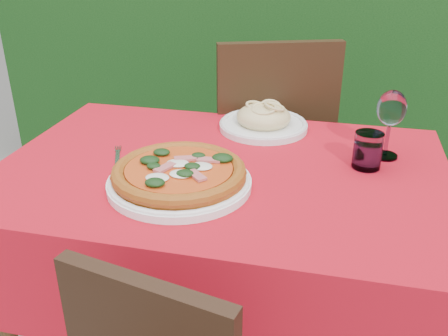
% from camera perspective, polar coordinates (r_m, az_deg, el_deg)
% --- Properties ---
extents(hedge, '(3.20, 0.55, 1.78)m').
position_cam_1_polar(hedge, '(2.84, 7.37, 16.65)').
color(hedge, black).
rests_on(hedge, ground).
extents(dining_table, '(1.26, 0.86, 0.75)m').
position_cam_1_polar(dining_table, '(1.48, -0.31, -5.08)').
color(dining_table, '#422815').
rests_on(dining_table, ground).
extents(chair_far, '(0.58, 0.58, 1.00)m').
position_cam_1_polar(chair_far, '(2.03, 5.30, 2.91)').
color(chair_far, black).
rests_on(chair_far, ground).
extents(pizza_plate, '(0.37, 0.37, 0.07)m').
position_cam_1_polar(pizza_plate, '(1.29, -5.14, -0.87)').
color(pizza_plate, white).
rests_on(pizza_plate, dining_table).
extents(pasta_plate, '(0.29, 0.29, 0.08)m').
position_cam_1_polar(pasta_plate, '(1.67, 4.54, 5.43)').
color(pasta_plate, white).
rests_on(pasta_plate, dining_table).
extents(water_glass, '(0.08, 0.08, 0.10)m').
position_cam_1_polar(water_glass, '(1.44, 16.07, 1.75)').
color(water_glass, silver).
rests_on(water_glass, dining_table).
extents(wine_glass, '(0.08, 0.08, 0.20)m').
position_cam_1_polar(wine_glass, '(1.49, 18.58, 6.19)').
color(wine_glass, silver).
rests_on(wine_glass, dining_table).
extents(fork, '(0.09, 0.16, 0.00)m').
position_cam_1_polar(fork, '(1.48, -12.09, 1.03)').
color(fork, '#B9B9C0').
rests_on(fork, dining_table).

